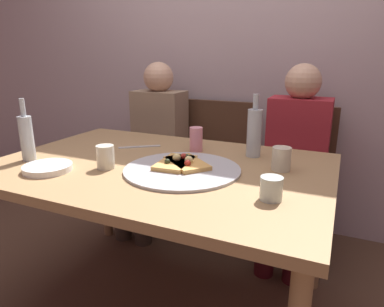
{
  "coord_description": "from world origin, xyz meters",
  "views": [
    {
      "loc": [
        0.73,
        -1.26,
        1.22
      ],
      "look_at": [
        0.14,
        0.06,
        0.79
      ],
      "focal_mm": 31.7,
      "sensor_mm": 36.0,
      "label": 1
    }
  ],
  "objects_px": {
    "chair_left": "(164,151)",
    "soda_can": "(196,139)",
    "pizza_slice_last": "(176,162)",
    "pizza_tray": "(182,170)",
    "beer_bottle": "(27,137)",
    "guest_in_beanie": "(295,155)",
    "dining_table": "(160,179)",
    "plate_stack": "(48,168)",
    "wine_glass": "(105,157)",
    "wine_bottle": "(254,132)",
    "tumbler_near": "(281,159)",
    "pizza_slice_extra": "(187,163)",
    "chair_right": "(296,168)",
    "guest_in_sweater": "(154,139)",
    "tumbler_far": "(271,188)",
    "table_knife": "(140,147)",
    "chair_middle": "(217,158)"
  },
  "relations": [
    {
      "from": "wine_glass",
      "to": "beer_bottle",
      "type": "bearing_deg",
      "value": -172.94
    },
    {
      "from": "table_knife",
      "to": "pizza_slice_last",
      "type": "bearing_deg",
      "value": -70.38
    },
    {
      "from": "beer_bottle",
      "to": "chair_left",
      "type": "bearing_deg",
      "value": 84.7
    },
    {
      "from": "tumbler_far",
      "to": "wine_glass",
      "type": "bearing_deg",
      "value": 176.94
    },
    {
      "from": "guest_in_beanie",
      "to": "table_knife",
      "type": "bearing_deg",
      "value": 36.98
    },
    {
      "from": "wine_glass",
      "to": "chair_right",
      "type": "distance_m",
      "value": 1.28
    },
    {
      "from": "guest_in_beanie",
      "to": "pizza_tray",
      "type": "bearing_deg",
      "value": 65.9
    },
    {
      "from": "pizza_slice_extra",
      "to": "plate_stack",
      "type": "distance_m",
      "value": 0.59
    },
    {
      "from": "wine_glass",
      "to": "soda_can",
      "type": "bearing_deg",
      "value": 59.64
    },
    {
      "from": "tumbler_near",
      "to": "pizza_slice_extra",
      "type": "bearing_deg",
      "value": -159.48
    },
    {
      "from": "pizza_slice_extra",
      "to": "tumbler_near",
      "type": "distance_m",
      "value": 0.4
    },
    {
      "from": "wine_bottle",
      "to": "beer_bottle",
      "type": "height_order",
      "value": "wine_bottle"
    },
    {
      "from": "pizza_slice_last",
      "to": "wine_bottle",
      "type": "relative_size",
      "value": 0.77
    },
    {
      "from": "tumbler_near",
      "to": "soda_can",
      "type": "distance_m",
      "value": 0.47
    },
    {
      "from": "dining_table",
      "to": "pizza_tray",
      "type": "height_order",
      "value": "pizza_tray"
    },
    {
      "from": "pizza_tray",
      "to": "wine_glass",
      "type": "distance_m",
      "value": 0.33
    },
    {
      "from": "pizza_slice_last",
      "to": "pizza_tray",
      "type": "bearing_deg",
      "value": -33.36
    },
    {
      "from": "tumbler_near",
      "to": "guest_in_beanie",
      "type": "distance_m",
      "value": 0.63
    },
    {
      "from": "chair_left",
      "to": "chair_middle",
      "type": "relative_size",
      "value": 1.0
    },
    {
      "from": "pizza_tray",
      "to": "guest_in_sweater",
      "type": "bearing_deg",
      "value": 127.58
    },
    {
      "from": "dining_table",
      "to": "plate_stack",
      "type": "distance_m",
      "value": 0.48
    },
    {
      "from": "wine_bottle",
      "to": "soda_can",
      "type": "distance_m",
      "value": 0.3
    },
    {
      "from": "dining_table",
      "to": "table_knife",
      "type": "bearing_deg",
      "value": 139.06
    },
    {
      "from": "tumbler_near",
      "to": "table_knife",
      "type": "height_order",
      "value": "tumbler_near"
    },
    {
      "from": "chair_left",
      "to": "soda_can",
      "type": "bearing_deg",
      "value": 130.26
    },
    {
      "from": "beer_bottle",
      "to": "guest_in_beanie",
      "type": "distance_m",
      "value": 1.45
    },
    {
      "from": "pizza_slice_last",
      "to": "table_knife",
      "type": "distance_m",
      "value": 0.39
    },
    {
      "from": "chair_middle",
      "to": "chair_right",
      "type": "bearing_deg",
      "value": -180.0
    },
    {
      "from": "dining_table",
      "to": "wine_glass",
      "type": "distance_m",
      "value": 0.26
    },
    {
      "from": "pizza_tray",
      "to": "tumbler_near",
      "type": "xyz_separation_m",
      "value": [
        0.38,
        0.18,
        0.04
      ]
    },
    {
      "from": "wine_bottle",
      "to": "tumbler_far",
      "type": "xyz_separation_m",
      "value": [
        0.18,
        -0.48,
        -0.08
      ]
    },
    {
      "from": "tumbler_near",
      "to": "plate_stack",
      "type": "height_order",
      "value": "tumbler_near"
    },
    {
      "from": "chair_right",
      "to": "guest_in_sweater",
      "type": "xyz_separation_m",
      "value": [
        -0.97,
        -0.15,
        0.13
      ]
    },
    {
      "from": "tumbler_far",
      "to": "chair_right",
      "type": "bearing_deg",
      "value": 92.38
    },
    {
      "from": "tumbler_near",
      "to": "chair_left",
      "type": "bearing_deg",
      "value": 142.29
    },
    {
      "from": "plate_stack",
      "to": "wine_glass",
      "type": "bearing_deg",
      "value": 32.08
    },
    {
      "from": "dining_table",
      "to": "wine_bottle",
      "type": "relative_size",
      "value": 4.99
    },
    {
      "from": "tumbler_near",
      "to": "chair_middle",
      "type": "bearing_deg",
      "value": 126.34
    },
    {
      "from": "tumbler_near",
      "to": "guest_in_sweater",
      "type": "relative_size",
      "value": 0.09
    },
    {
      "from": "wine_bottle",
      "to": "table_knife",
      "type": "height_order",
      "value": "wine_bottle"
    },
    {
      "from": "wine_bottle",
      "to": "tumbler_near",
      "type": "distance_m",
      "value": 0.23
    },
    {
      "from": "soda_can",
      "to": "chair_left",
      "type": "distance_m",
      "value": 0.89
    },
    {
      "from": "pizza_tray",
      "to": "wine_glass",
      "type": "relative_size",
      "value": 4.85
    },
    {
      "from": "wine_bottle",
      "to": "dining_table",
      "type": "bearing_deg",
      "value": -140.57
    },
    {
      "from": "dining_table",
      "to": "guest_in_beanie",
      "type": "bearing_deg",
      "value": 56.71
    },
    {
      "from": "dining_table",
      "to": "chair_left",
      "type": "bearing_deg",
      "value": 117.77
    },
    {
      "from": "pizza_tray",
      "to": "chair_left",
      "type": "distance_m",
      "value": 1.16
    },
    {
      "from": "chair_right",
      "to": "soda_can",
      "type": "bearing_deg",
      "value": 56.14
    },
    {
      "from": "pizza_tray",
      "to": "plate_stack",
      "type": "relative_size",
      "value": 2.46
    },
    {
      "from": "dining_table",
      "to": "pizza_tray",
      "type": "distance_m",
      "value": 0.17
    }
  ]
}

